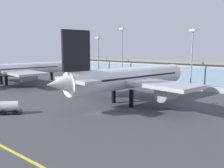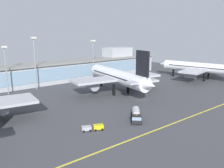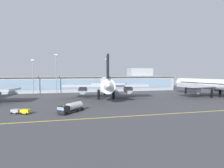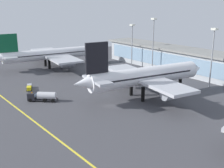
% 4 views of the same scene
% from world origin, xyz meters
% --- Properties ---
extents(ground_plane, '(180.00, 180.00, 0.00)m').
position_xyz_m(ground_plane, '(0.00, 0.00, 0.00)').
color(ground_plane, '#424247').
extents(taxiway_centreline_stripe, '(144.00, 0.50, 0.01)m').
position_xyz_m(taxiway_centreline_stripe, '(0.00, -22.00, 0.01)').
color(taxiway_centreline_stripe, yellow).
rests_on(taxiway_centreline_stripe, ground).
extents(terminal_building, '(114.15, 14.00, 15.29)m').
position_xyz_m(terminal_building, '(2.17, 50.56, 5.58)').
color(terminal_building, '#ADB2B7').
rests_on(terminal_building, ground).
extents(airliner_near_left, '(42.31, 54.37, 16.18)m').
position_xyz_m(airliner_near_left, '(-57.19, 11.73, 5.89)').
color(airliner_near_left, black).
rests_on(airliner_near_left, ground).
extents(airliner_near_right, '(39.20, 47.46, 18.57)m').
position_xyz_m(airliner_near_right, '(0.35, 13.83, 6.79)').
color(airliner_near_right, black).
rests_on(airliner_near_right, ground).
extents(fuel_tanker_truck, '(7.95, 8.26, 2.90)m').
position_xyz_m(fuel_tanker_truck, '(-16.20, -13.62, 1.51)').
color(fuel_tanker_truck, black).
rests_on(fuel_tanker_truck, ground).
extents(baggage_tug_near, '(5.72, 3.80, 1.40)m').
position_xyz_m(baggage_tug_near, '(-30.08, -11.82, 0.79)').
color(baggage_tug_near, black).
rests_on(baggage_tug_near, ground).
extents(apron_light_mast_west, '(1.80, 1.80, 22.68)m').
position_xyz_m(apron_light_mast_west, '(-23.00, 41.28, 14.93)').
color(apron_light_mast_west, gray).
rests_on(apron_light_mast_west, ground).
extents(apron_light_mast_centre, '(1.80, 1.80, 20.72)m').
position_xyz_m(apron_light_mast_centre, '(6.61, 39.98, 13.83)').
color(apron_light_mast_centre, gray).
rests_on(apron_light_mast_centre, ground).
extents(apron_light_mast_east, '(1.80, 1.80, 19.42)m').
position_xyz_m(apron_light_mast_east, '(-35.34, 40.42, 13.10)').
color(apron_light_mast_east, gray).
rests_on(apron_light_mast_east, ground).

